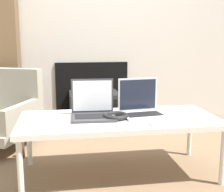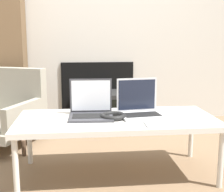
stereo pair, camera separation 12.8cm
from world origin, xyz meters
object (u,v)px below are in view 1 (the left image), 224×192
Objects in this scene: laptop_left at (93,109)px; tv at (94,109)px; laptop_right at (141,107)px; headphones at (116,116)px; phone at (154,124)px; armchair at (1,112)px.

tv is at bearing 86.21° from laptop_left.
laptop_left is at bearing 172.94° from laptop_right.
headphones is (0.15, -0.07, -0.04)m from laptop_left.
phone is (0.02, -0.25, -0.05)m from laptop_right.
headphones is at bearing -168.07° from laptop_right.
phone is at bearing -40.16° from headphones.
laptop_right is at bearing 2.50° from laptop_left.
laptop_left reaches higher than phone.
armchair is at bearing 137.88° from headphones.
laptop_left is 2.11× the size of phone.
tv is (-0.01, 1.29, -0.24)m from headphones.
armchair is at bearing 137.81° from laptop_left.
armchair reaches higher than phone.
tv is (-0.23, 1.47, -0.23)m from phone.
armchair reaches higher than headphones.
phone reaches higher than tv.
laptop_right is at bearing 18.93° from headphones.
tv is (-0.21, 1.22, -0.28)m from laptop_right.
headphones is at bearing -22.17° from laptop_left.
headphones is 1.22m from armchair.
laptop_left is at bearing 145.45° from phone.
headphones is 0.21× the size of armchair.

